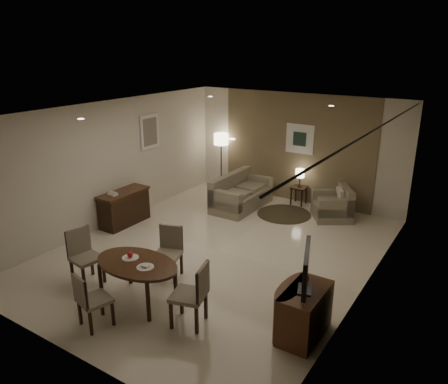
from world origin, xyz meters
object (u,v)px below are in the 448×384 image
Objects in this scene: floor_lamp at (221,161)px; chair_left at (86,258)px; console_desk at (124,208)px; chair_far at (167,254)px; armchair at (332,203)px; side_table at (299,195)px; dining_table at (138,282)px; tv_cabinet at (304,313)px; sofa at (241,192)px; chair_near at (95,299)px; chair_right at (188,294)px.

chair_left is at bearing -80.72° from floor_lamp.
chair_far is (2.33, -1.31, 0.07)m from console_desk.
console_desk is 1.44× the size of armchair.
chair_far is 0.96× the size of chair_left.
chair_far is at bearing -95.10° from side_table.
armchair is (1.41, 4.10, -0.07)m from chair_far.
chair_left is 5.52m from armchair.
dining_table is at bearing -93.55° from side_table.
chair_far is at bearing -67.37° from floor_lamp.
sofa reaches higher than tv_cabinet.
console_desk is 4.25m from side_table.
side_table is (0.41, 6.14, -0.19)m from chair_near.
dining_table is 4.46m from sofa.
console_desk reaches higher than dining_table.
chair_near reaches higher than side_table.
chair_far reaches higher than sofa.
chair_right reaches higher than dining_table.
chair_left is at bearing -169.53° from tv_cabinet.
tv_cabinet is at bearing -17.05° from console_desk.
chair_left is at bearing -105.28° from chair_right.
console_desk is 2.53m from chair_left.
floor_lamp is at bearing -57.53° from chair_near.
dining_table is 1.53× the size of chair_left.
chair_right is (1.08, 0.74, 0.05)m from chair_near.
sofa is (-0.68, 5.17, -0.02)m from chair_near.
console_desk reaches higher than side_table.
armchair is (2.09, 0.51, -0.03)m from sofa.
chair_near is 1.85× the size of side_table.
floor_lamp is at bearing 133.20° from tv_cabinet.
dining_table is at bearing -77.10° from chair_left.
chair_far is 3.66m from sofa.
chair_near is at bearing -51.13° from console_desk.
chair_far is at bearing -169.15° from sofa.
tv_cabinet is 0.95× the size of chair_right.
floor_lamp is (-1.90, 6.14, 0.35)m from chair_near.
chair_right is (1.01, -0.04, 0.14)m from dining_table.
armchair is 3.37m from floor_lamp.
tv_cabinet is 0.63× the size of dining_table.
tv_cabinet is 0.97× the size of chair_left.
chair_right is 4.96m from armchair.
chair_left reaches higher than console_desk.
chair_far is 1.07× the size of armchair.
sofa reaches higher than dining_table.
sofa reaches higher than console_desk.
console_desk is 4.67m from armchair.
console_desk is 2.67m from chair_far.
chair_left is at bearing -104.75° from side_table.
sofa reaches higher than side_table.
chair_right is 1.14× the size of armchair.
armchair is (1.34, 4.90, 0.04)m from dining_table.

